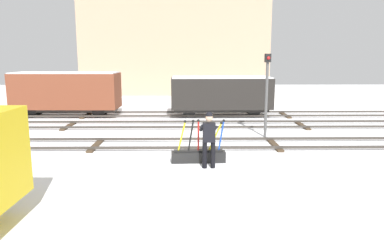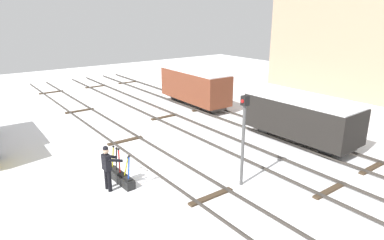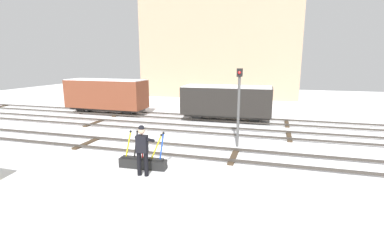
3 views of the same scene
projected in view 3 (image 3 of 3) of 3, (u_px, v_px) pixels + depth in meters
ground_plane at (155, 150)px, 12.75m from camera, size 60.00×60.00×0.00m
track_main_line at (155, 148)px, 12.73m from camera, size 44.00×1.94×0.18m
track_siding_near at (182, 128)px, 16.42m from camera, size 44.00×1.94×0.18m
track_siding_far at (197, 117)px, 19.47m from camera, size 44.00×1.94×0.18m
switch_lever_frame at (143, 162)px, 10.58m from camera, size 1.81×0.43×1.45m
rail_worker at (142, 147)px, 9.76m from camera, size 0.55×0.69×1.80m
signal_post at (239, 99)px, 12.84m from camera, size 0.24×0.32×3.59m
apartment_building at (219, 47)px, 31.07m from camera, size 17.03×5.10×10.76m
freight_car_mid_siding at (106, 94)px, 21.07m from camera, size 6.07×2.09×2.57m
freight_car_near_switch at (227, 101)px, 18.67m from camera, size 5.79×2.40×2.31m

